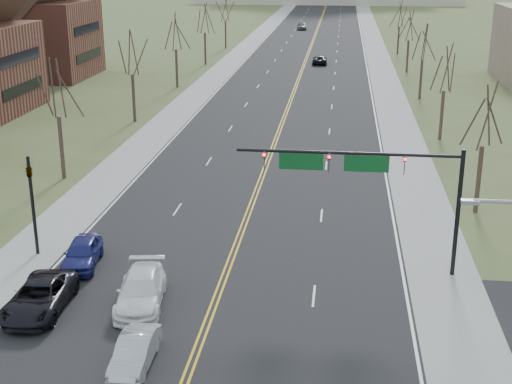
% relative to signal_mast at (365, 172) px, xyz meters
% --- Properties ---
extents(road, '(20.00, 380.00, 0.01)m').
position_rel_signal_mast_xyz_m(road, '(-7.45, 96.50, -5.76)').
color(road, black).
rests_on(road, ground).
extents(cross_road, '(120.00, 14.00, 0.01)m').
position_rel_signal_mast_xyz_m(cross_road, '(-7.45, -7.50, -5.76)').
color(cross_road, black).
rests_on(cross_road, ground).
extents(sidewalk_left, '(4.00, 380.00, 0.03)m').
position_rel_signal_mast_xyz_m(sidewalk_left, '(-19.45, 96.50, -5.75)').
color(sidewalk_left, gray).
rests_on(sidewalk_left, ground).
extents(sidewalk_right, '(4.00, 380.00, 0.03)m').
position_rel_signal_mast_xyz_m(sidewalk_right, '(4.55, 96.50, -5.75)').
color(sidewalk_right, gray).
rests_on(sidewalk_right, ground).
extents(center_line, '(0.42, 380.00, 0.01)m').
position_rel_signal_mast_xyz_m(center_line, '(-7.45, 96.50, -5.75)').
color(center_line, gold).
rests_on(center_line, road).
extents(edge_line_left, '(0.15, 380.00, 0.01)m').
position_rel_signal_mast_xyz_m(edge_line_left, '(-17.25, 96.50, -5.75)').
color(edge_line_left, silver).
rests_on(edge_line_left, road).
extents(edge_line_right, '(0.15, 380.00, 0.01)m').
position_rel_signal_mast_xyz_m(edge_line_right, '(2.35, 96.50, -5.75)').
color(edge_line_right, silver).
rests_on(edge_line_right, road).
extents(signal_mast, '(12.12, 0.44, 7.20)m').
position_rel_signal_mast_xyz_m(signal_mast, '(0.00, 0.00, 0.00)').
color(signal_mast, black).
rests_on(signal_mast, ground).
extents(signal_left, '(0.32, 0.36, 6.00)m').
position_rel_signal_mast_xyz_m(signal_left, '(-18.95, 0.00, -2.05)').
color(signal_left, black).
rests_on(signal_left, ground).
extents(tree_r_0, '(3.74, 3.74, 8.50)m').
position_rel_signal_mast_xyz_m(tree_r_0, '(8.05, 10.50, 0.79)').
color(tree_r_0, '#35271F').
rests_on(tree_r_0, ground).
extents(tree_l_0, '(3.96, 3.96, 9.00)m').
position_rel_signal_mast_xyz_m(tree_l_0, '(-22.95, 14.50, 1.18)').
color(tree_l_0, '#35271F').
rests_on(tree_l_0, ground).
extents(tree_r_1, '(3.74, 3.74, 8.50)m').
position_rel_signal_mast_xyz_m(tree_r_1, '(8.05, 30.50, 0.79)').
color(tree_r_1, '#35271F').
rests_on(tree_r_1, ground).
extents(tree_l_1, '(3.96, 3.96, 9.00)m').
position_rel_signal_mast_xyz_m(tree_l_1, '(-22.95, 34.50, 1.18)').
color(tree_l_1, '#35271F').
rests_on(tree_l_1, ground).
extents(tree_r_2, '(3.74, 3.74, 8.50)m').
position_rel_signal_mast_xyz_m(tree_r_2, '(8.05, 50.50, 0.79)').
color(tree_r_2, '#35271F').
rests_on(tree_r_2, ground).
extents(tree_l_2, '(3.96, 3.96, 9.00)m').
position_rel_signal_mast_xyz_m(tree_l_2, '(-22.95, 54.50, 1.18)').
color(tree_l_2, '#35271F').
rests_on(tree_l_2, ground).
extents(tree_r_3, '(3.74, 3.74, 8.50)m').
position_rel_signal_mast_xyz_m(tree_r_3, '(8.05, 70.50, 0.79)').
color(tree_r_3, '#35271F').
rests_on(tree_r_3, ground).
extents(tree_l_3, '(3.96, 3.96, 9.00)m').
position_rel_signal_mast_xyz_m(tree_l_3, '(-22.95, 74.50, 1.18)').
color(tree_l_3, '#35271F').
rests_on(tree_l_3, ground).
extents(tree_r_4, '(3.74, 3.74, 8.50)m').
position_rel_signal_mast_xyz_m(tree_r_4, '(8.05, 90.50, 0.79)').
color(tree_r_4, '#35271F').
rests_on(tree_r_4, ground).
extents(tree_l_4, '(3.96, 3.96, 9.00)m').
position_rel_signal_mast_xyz_m(tree_l_4, '(-22.95, 94.50, 1.18)').
color(tree_l_4, '#35271F').
rests_on(tree_l_4, ground).
extents(bldg_left_far, '(17.10, 14.28, 23.25)m').
position_rel_signal_mast_xyz_m(bldg_left_far, '(-45.44, 60.50, 3.78)').
color(bldg_left_far, brown).
rests_on(bldg_left_far, ground).
extents(car_sb_inner_lead, '(1.51, 4.14, 1.36)m').
position_rel_signal_mast_xyz_m(car_sb_inner_lead, '(-9.82, -11.04, -5.07)').
color(car_sb_inner_lead, '#AAACB2').
rests_on(car_sb_inner_lead, road).
extents(car_sb_outer_lead, '(2.81, 5.66, 1.54)m').
position_rel_signal_mast_xyz_m(car_sb_outer_lead, '(-15.90, -6.78, -4.98)').
color(car_sb_outer_lead, black).
rests_on(car_sb_outer_lead, road).
extents(car_sb_inner_second, '(2.97, 5.75, 1.59)m').
position_rel_signal_mast_xyz_m(car_sb_inner_second, '(-11.08, -5.54, -4.95)').
color(car_sb_inner_second, white).
rests_on(car_sb_inner_second, road).
extents(car_sb_outer_second, '(2.44, 4.75, 1.55)m').
position_rel_signal_mast_xyz_m(car_sb_outer_second, '(-15.70, -1.28, -4.98)').
color(car_sb_outer_second, navy).
rests_on(car_sb_outer_second, road).
extents(car_far_nb, '(2.35, 4.92, 1.35)m').
position_rel_signal_mast_xyz_m(car_far_nb, '(-5.02, 77.29, -5.07)').
color(car_far_nb, black).
rests_on(car_far_nb, road).
extents(car_far_sb, '(2.50, 4.97, 1.63)m').
position_rel_signal_mast_xyz_m(car_far_sb, '(-10.98, 129.40, -4.94)').
color(car_far_sb, '#55595E').
rests_on(car_far_sb, road).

